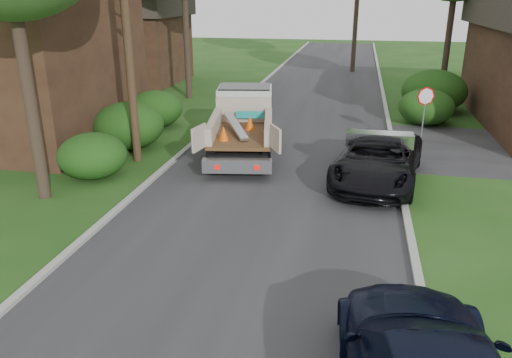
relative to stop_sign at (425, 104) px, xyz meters
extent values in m
plane|color=#1D4513|center=(-5.20, -9.00, -1.78)|extent=(120.00, 120.00, 0.00)
cube|color=#28282B|center=(-5.20, 1.00, -1.77)|extent=(8.00, 90.00, 0.02)
cube|color=#9E9E99|center=(-9.30, 1.00, -1.72)|extent=(0.20, 90.00, 0.12)
cube|color=#9E9E99|center=(-1.10, 1.00, -1.72)|extent=(0.20, 90.00, 0.12)
cylinder|color=slate|center=(0.00, 0.00, -0.78)|extent=(0.06, 0.06, 2.00)
cylinder|color=#B20A0A|center=(0.00, 0.00, 0.32)|extent=(0.71, 0.32, 0.76)
cylinder|color=#382619|center=(-10.70, -4.00, 3.22)|extent=(0.30, 0.30, 10.00)
cube|color=#351E15|center=(-17.20, -2.00, 1.47)|extent=(9.00, 8.00, 6.50)
cube|color=#351E15|center=(-18.70, 13.00, 0.47)|extent=(7.00, 7.00, 4.50)
cube|color=#332B26|center=(-18.70, 13.00, 3.42)|extent=(7.56, 7.56, 1.40)
ellipsoid|color=#0F4112|center=(-11.40, -6.00, -1.01)|extent=(2.34, 2.34, 1.53)
ellipsoid|color=#0F4112|center=(-11.70, -2.50, -0.84)|extent=(2.86, 2.86, 1.87)
ellipsoid|color=#0F4112|center=(-12.00, 1.00, -0.93)|extent=(2.60, 2.60, 1.70)
ellipsoid|color=#0F4112|center=(0.60, 4.00, -0.93)|extent=(2.60, 2.60, 1.70)
ellipsoid|color=#0F4112|center=(1.30, 7.00, -0.67)|extent=(3.38, 3.38, 2.21)
cylinder|color=#2D2119|center=(-12.00, -8.00, 2.22)|extent=(0.36, 0.36, 8.00)
cylinder|color=#2D2119|center=(-12.70, 8.00, 2.72)|extent=(0.36, 0.36, 9.00)
cylinder|color=#2D2119|center=(2.30, 11.00, 2.47)|extent=(0.36, 0.36, 8.50)
cylinder|color=#2D2119|center=(-19.20, 4.00, 2.72)|extent=(0.36, 0.36, 9.00)
cylinder|color=#2D2119|center=(-3.20, 21.00, 3.72)|extent=(0.36, 0.36, 11.00)
cylinder|color=black|center=(-8.18, -1.00, -1.32)|extent=(0.45, 0.95, 0.91)
cylinder|color=black|center=(-6.29, -0.68, -1.32)|extent=(0.45, 0.95, 0.91)
cylinder|color=black|center=(-7.55, -4.78, -1.32)|extent=(0.45, 0.95, 0.91)
cylinder|color=black|center=(-5.65, -4.46, -1.32)|extent=(0.45, 0.95, 0.91)
cube|color=black|center=(-6.94, -2.63, -1.15)|extent=(2.97, 6.11, 0.24)
cube|color=beige|center=(-7.29, -0.54, -0.26)|extent=(2.49, 2.16, 1.57)
cube|color=black|center=(-7.29, -0.54, 0.29)|extent=(2.32, 1.99, 0.56)
cube|color=#472D19|center=(-6.82, -3.33, -0.77)|extent=(2.80, 3.95, 0.12)
cube|color=beige|center=(-7.12, -1.53, -0.21)|extent=(2.21, 0.47, 1.01)
cube|color=beige|center=(-7.81, -3.49, -0.41)|extent=(0.82, 3.43, 0.61)
cube|color=beige|center=(-5.82, -3.16, -0.41)|extent=(0.82, 3.43, 0.61)
cube|color=silver|center=(-6.46, -5.47, -1.22)|extent=(2.35, 0.73, 0.45)
cube|color=#B20505|center=(-7.07, -5.76, -1.22)|extent=(0.17, 0.07, 0.16)
cube|color=#B20505|center=(-5.78, -5.54, -1.22)|extent=(0.17, 0.07, 0.16)
cube|color=beige|center=(-7.73, -5.53, -0.31)|extent=(0.24, 0.91, 0.81)
cube|color=beige|center=(-5.24, -5.11, -0.31)|extent=(0.52, 0.83, 0.81)
cube|color=silver|center=(-7.03, -3.26, -0.42)|extent=(1.48, 2.46, 0.47)
cone|color=#F2590A|center=(-7.22, -4.32, -0.45)|extent=(0.42, 0.42, 0.50)
cone|color=#F2590A|center=(-6.62, -2.68, -0.45)|extent=(0.42, 0.42, 0.50)
cube|color=#148C84|center=(-6.83, -1.74, -0.35)|extent=(1.11, 0.28, 0.28)
imported|color=black|center=(-1.87, -4.50, -1.00)|extent=(3.41, 5.93, 1.56)
camera|label=1|loc=(-2.71, -20.75, 4.16)|focal=35.00mm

